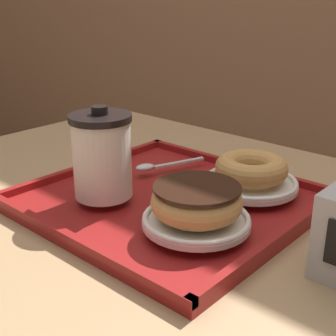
% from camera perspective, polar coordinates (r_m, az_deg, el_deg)
% --- Properties ---
extents(cafe_table, '(1.03, 0.79, 0.71)m').
position_cam_1_polar(cafe_table, '(0.84, -1.70, -13.54)').
color(cafe_table, tan).
rests_on(cafe_table, ground_plane).
extents(serving_tray, '(0.41, 0.38, 0.02)m').
position_cam_1_polar(serving_tray, '(0.74, -0.00, -4.12)').
color(serving_tray, maroon).
rests_on(serving_tray, cafe_table).
extents(coffee_cup_front, '(0.09, 0.09, 0.14)m').
position_cam_1_polar(coffee_cup_front, '(0.70, -8.05, 1.56)').
color(coffee_cup_front, white).
rests_on(coffee_cup_front, serving_tray).
extents(plate_with_chocolate_donut, '(0.15, 0.15, 0.01)m').
position_cam_1_polar(plate_with_chocolate_donut, '(0.63, 3.46, -6.33)').
color(plate_with_chocolate_donut, white).
rests_on(plate_with_chocolate_donut, serving_tray).
extents(donut_chocolate_glazed, '(0.12, 0.12, 0.04)m').
position_cam_1_polar(donut_chocolate_glazed, '(0.62, 3.52, -3.99)').
color(donut_chocolate_glazed, tan).
rests_on(donut_chocolate_glazed, plate_with_chocolate_donut).
extents(plate_with_plain_donut, '(0.15, 0.15, 0.01)m').
position_cam_1_polar(plate_with_plain_donut, '(0.76, 10.00, -1.78)').
color(plate_with_plain_donut, white).
rests_on(plate_with_plain_donut, serving_tray).
extents(donut_plain, '(0.12, 0.12, 0.04)m').
position_cam_1_polar(donut_plain, '(0.75, 10.12, 0.00)').
color(donut_plain, tan).
rests_on(donut_plain, plate_with_plain_donut).
extents(spoon, '(0.06, 0.13, 0.01)m').
position_cam_1_polar(spoon, '(0.83, -1.64, 0.26)').
color(spoon, silver).
rests_on(spoon, serving_tray).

